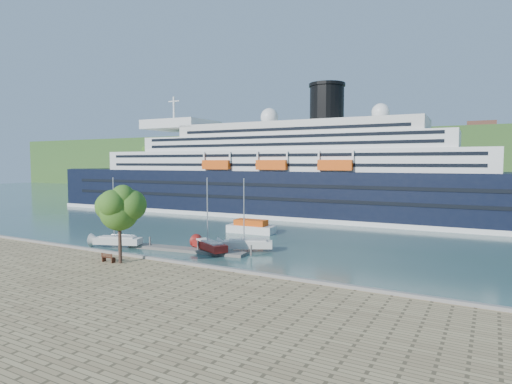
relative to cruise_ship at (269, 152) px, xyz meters
name	(u,v)px	position (x,y,z in m)	size (l,w,h in m)	color
ground	(117,262)	(5.61, -50.56, -14.28)	(400.00, 400.00, 0.00)	#2D504F
far_hillside	(386,162)	(5.61, 94.44, -2.28)	(400.00, 50.00, 24.00)	#2A5421
quay_coping	(116,253)	(5.61, -50.76, -13.13)	(220.00, 0.50, 0.30)	slate
cruise_ship	(269,152)	(0.00, 0.00, 0.00)	(127.22, 18.52, 28.57)	black
park_bench	(109,257)	(8.09, -54.06, -12.74)	(1.69, 0.69, 1.09)	#4D2516
promenade_tree	(119,221)	(9.53, -53.74, -8.68)	(5.56, 5.56, 9.20)	#305716
floating_pontoon	(186,250)	(8.80, -41.59, -14.09)	(17.27, 2.11, 0.38)	gray
sailboat_white_near	(117,214)	(-0.99, -44.29, -9.60)	(7.26, 2.02, 9.38)	silver
sailboat_red	(209,217)	(12.23, -40.91, -9.55)	(7.33, 2.04, 9.46)	maroon
sailboat_white_far	(248,217)	(16.20, -37.67, -9.60)	(7.25, 2.01, 9.36)	silver
tender_launch	(251,226)	(9.20, -24.55, -13.15)	(8.24, 2.82, 2.28)	#E64E0D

